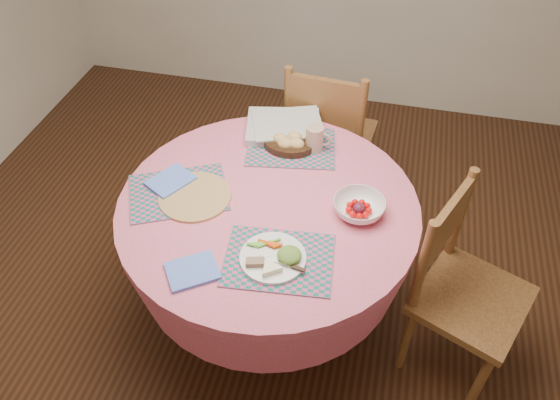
{
  "coord_description": "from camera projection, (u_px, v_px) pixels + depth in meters",
  "views": [
    {
      "loc": [
        0.42,
        -1.54,
        2.3
      ],
      "look_at": [
        0.05,
        0.0,
        0.78
      ],
      "focal_mm": 35.0,
      "sensor_mm": 36.0,
      "label": 1
    }
  ],
  "objects": [
    {
      "name": "placemat_back",
      "position": [
        291.0,
        147.0,
        2.49
      ],
      "size": [
        0.44,
        0.36,
        0.01
      ],
      "primitive_type": "cube",
      "rotation": [
        0.0,
        0.0,
        0.17
      ],
      "color": "#12675C",
      "rests_on": "dining_table"
    },
    {
      "name": "bread_bowl",
      "position": [
        289.0,
        142.0,
        2.46
      ],
      "size": [
        0.23,
        0.23,
        0.08
      ],
      "color": "black",
      "rests_on": "placemat_back"
    },
    {
      "name": "napkin_near",
      "position": [
        192.0,
        271.0,
        1.96
      ],
      "size": [
        0.23,
        0.22,
        0.01
      ],
      "primitive_type": "cube",
      "rotation": [
        0.0,
        0.0,
        0.6
      ],
      "color": "#5878E3",
      "rests_on": "dining_table"
    },
    {
      "name": "fruit_bowl",
      "position": [
        359.0,
        208.0,
        2.16
      ],
      "size": [
        0.27,
        0.27,
        0.06
      ],
      "rotation": [
        0.0,
        0.0,
        0.38
      ],
      "color": "white",
      "rests_on": "dining_table"
    },
    {
      "name": "napkin_far",
      "position": [
        171.0,
        181.0,
        2.3
      ],
      "size": [
        0.21,
        0.23,
        0.01
      ],
      "primitive_type": "cube",
      "rotation": [
        0.0,
        0.0,
        1.04
      ],
      "color": "#5878E3",
      "rests_on": "placemat_left"
    },
    {
      "name": "placemat_left",
      "position": [
        178.0,
        192.0,
        2.27
      ],
      "size": [
        0.49,
        0.44,
        0.01
      ],
      "primitive_type": "cube",
      "rotation": [
        0.0,
        0.0,
        0.45
      ],
      "color": "#12675C",
      "rests_on": "dining_table"
    },
    {
      "name": "placemat_front",
      "position": [
        279.0,
        260.0,
        2.0
      ],
      "size": [
        0.43,
        0.34,
        0.01
      ],
      "primitive_type": "cube",
      "rotation": [
        0.0,
        0.0,
        0.1
      ],
      "color": "#12675C",
      "rests_on": "dining_table"
    },
    {
      "name": "dinner_plate",
      "position": [
        275.0,
        258.0,
        1.99
      ],
      "size": [
        0.25,
        0.25,
        0.05
      ],
      "rotation": [
        0.0,
        0.0,
        0.26
      ],
      "color": "white",
      "rests_on": "placemat_front"
    },
    {
      "name": "dining_table",
      "position": [
        269.0,
        236.0,
        2.36
      ],
      "size": [
        1.24,
        1.24,
        0.75
      ],
      "color": "#CC5F67",
      "rests_on": "ground"
    },
    {
      "name": "wicker_trivet",
      "position": [
        195.0,
        196.0,
        2.25
      ],
      "size": [
        0.3,
        0.3,
        0.01
      ],
      "primitive_type": "cylinder",
      "color": "#A27C46",
      "rests_on": "dining_table"
    },
    {
      "name": "chair_back",
      "position": [
        328.0,
        137.0,
        2.95
      ],
      "size": [
        0.49,
        0.47,
        0.97
      ],
      "rotation": [
        0.0,
        0.0,
        3.05
      ],
      "color": "brown",
      "rests_on": "ground"
    },
    {
      "name": "newspaper_stack",
      "position": [
        284.0,
        126.0,
        2.56
      ],
      "size": [
        0.41,
        0.35,
        0.04
      ],
      "rotation": [
        0.0,
        0.0,
        0.21
      ],
      "color": "silver",
      "rests_on": "dining_table"
    },
    {
      "name": "latte_mug",
      "position": [
        315.0,
        138.0,
        2.43
      ],
      "size": [
        0.12,
        0.08,
        0.12
      ],
      "color": "tan",
      "rests_on": "placemat_back"
    },
    {
      "name": "ground",
      "position": [
        270.0,
        310.0,
        2.74
      ],
      "size": [
        4.0,
        4.0,
        0.0
      ],
      "primitive_type": "plane",
      "color": "#331C0F",
      "rests_on": "ground"
    },
    {
      "name": "chair_right",
      "position": [
        462.0,
        287.0,
        2.24
      ],
      "size": [
        0.55,
        0.56,
        0.94
      ],
      "rotation": [
        0.0,
        0.0,
        1.16
      ],
      "color": "brown",
      "rests_on": "ground"
    }
  ]
}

